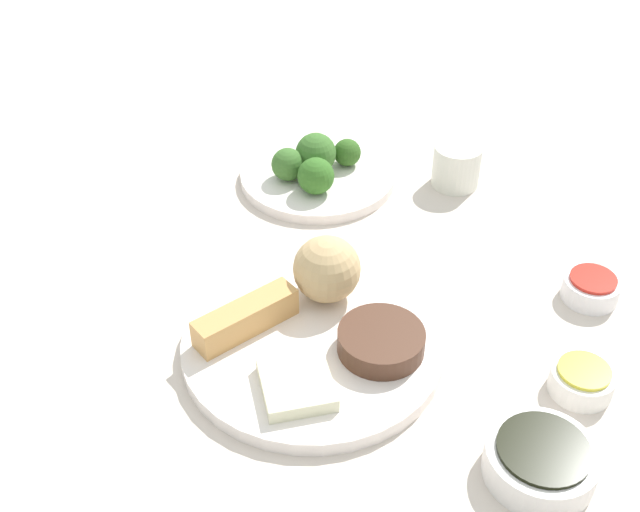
{
  "coord_description": "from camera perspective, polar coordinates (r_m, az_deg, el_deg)",
  "views": [
    {
      "loc": [
        0.19,
        0.6,
        0.6
      ],
      "look_at": [
        0.01,
        -0.06,
        0.06
      ],
      "focal_mm": 44.44,
      "sensor_mm": 36.0,
      "label": 1
    }
  ],
  "objects": [
    {
      "name": "rice_scoop",
      "position": [
        0.84,
        0.49,
        -0.95
      ],
      "size": [
        0.07,
        0.07,
        0.07
      ],
      "primitive_type": "sphere",
      "color": "tan",
      "rests_on": "main_plate"
    },
    {
      "name": "broccoli_floret_0",
      "position": [
        1.05,
        -0.3,
        7.41
      ],
      "size": [
        0.05,
        0.05,
        0.05
      ],
      "primitive_type": "sphere",
      "color": "#3B6C2A",
      "rests_on": "broccoli_plate"
    },
    {
      "name": "broccoli_floret_2",
      "position": [
        1.07,
        1.97,
        7.46
      ],
      "size": [
        0.04,
        0.04,
        0.04
      ],
      "primitive_type": "sphere",
      "color": "#325D1F",
      "rests_on": "broccoli_plate"
    },
    {
      "name": "crab_rangoon_wonton",
      "position": [
        0.76,
        -1.7,
        -9.21
      ],
      "size": [
        0.07,
        0.07,
        0.02
      ],
      "primitive_type": "cube",
      "rotation": [
        0.0,
        0.0,
        -0.04
      ],
      "color": "beige",
      "rests_on": "main_plate"
    },
    {
      "name": "tabletop",
      "position": [
        0.86,
        1.55,
        -5.0
      ],
      "size": [
        2.2,
        2.2,
        0.02
      ],
      "primitive_type": "cube",
      "color": "beige",
      "rests_on": "ground"
    },
    {
      "name": "soy_sauce_bowl",
      "position": [
        0.73,
        15.57,
        -14.09
      ],
      "size": [
        0.1,
        0.1,
        0.03
      ],
      "primitive_type": "cylinder",
      "color": "white",
      "rests_on": "tabletop"
    },
    {
      "name": "sauce_ramekin_hot_mustard",
      "position": [
        0.81,
        18.31,
        -8.55
      ],
      "size": [
        0.06,
        0.06,
        0.03
      ],
      "primitive_type": "cylinder",
      "color": "white",
      "rests_on": "tabletop"
    },
    {
      "name": "sauce_ramekin_sweet_and_sour",
      "position": [
        0.92,
        18.91,
        -2.26
      ],
      "size": [
        0.06,
        0.06,
        0.03
      ],
      "primitive_type": "cylinder",
      "color": "white",
      "rests_on": "tabletop"
    },
    {
      "name": "sauce_ramekin_hot_mustard_liquid",
      "position": [
        0.8,
        18.52,
        -7.83
      ],
      "size": [
        0.05,
        0.05,
        0.0
      ],
      "primitive_type": "cylinder",
      "color": "yellow",
      "rests_on": "sauce_ramekin_hot_mustard"
    },
    {
      "name": "broccoli_floret_3",
      "position": [
        1.01,
        -0.3,
        5.78
      ],
      "size": [
        0.05,
        0.05,
        0.05
      ],
      "primitive_type": "sphere",
      "color": "#346A23",
      "rests_on": "broccoli_plate"
    },
    {
      "name": "soy_sauce_bowl_liquid",
      "position": [
        0.72,
        15.82,
        -13.23
      ],
      "size": [
        0.08,
        0.08,
        0.0
      ],
      "primitive_type": "cylinder",
      "color": "black",
      "rests_on": "soy_sauce_bowl"
    },
    {
      "name": "main_plate",
      "position": [
        0.81,
        -0.53,
        -6.4
      ],
      "size": [
        0.27,
        0.27,
        0.02
      ],
      "primitive_type": "cylinder",
      "color": "white",
      "rests_on": "tabletop"
    },
    {
      "name": "spring_roll",
      "position": [
        0.81,
        -5.36,
        -4.45
      ],
      "size": [
        0.12,
        0.07,
        0.03
      ],
      "primitive_type": "cube",
      "rotation": [
        0.0,
        0.0,
        0.4
      ],
      "color": "tan",
      "rests_on": "main_plate"
    },
    {
      "name": "stir_fry_heap",
      "position": [
        0.79,
        4.42,
        -6.12
      ],
      "size": [
        0.09,
        0.09,
        0.02
      ],
      "primitive_type": "cylinder",
      "color": "#4F2F20",
      "rests_on": "main_plate"
    },
    {
      "name": "broccoli_plate",
      "position": [
        1.07,
        -0.16,
        5.81
      ],
      "size": [
        0.21,
        0.21,
        0.01
      ],
      "primitive_type": "cylinder",
      "color": "white",
      "rests_on": "tabletop"
    },
    {
      "name": "sauce_ramekin_sweet_and_sour_liquid",
      "position": [
        0.91,
        19.1,
        -1.56
      ],
      "size": [
        0.05,
        0.05,
        0.0
      ],
      "primitive_type": "cylinder",
      "color": "red",
      "rests_on": "sauce_ramekin_sweet_and_sour"
    },
    {
      "name": "broccoli_floret_1",
      "position": [
        1.04,
        -2.33,
        6.61
      ],
      "size": [
        0.04,
        0.04,
        0.04
      ],
      "primitive_type": "sphere",
      "color": "#3C6B2B",
      "rests_on": "broccoli_plate"
    },
    {
      "name": "teacup",
      "position": [
        1.06,
        9.8,
        6.45
      ],
      "size": [
        0.06,
        0.06,
        0.06
      ],
      "primitive_type": "cylinder",
      "color": "white",
      "rests_on": "tabletop"
    }
  ]
}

